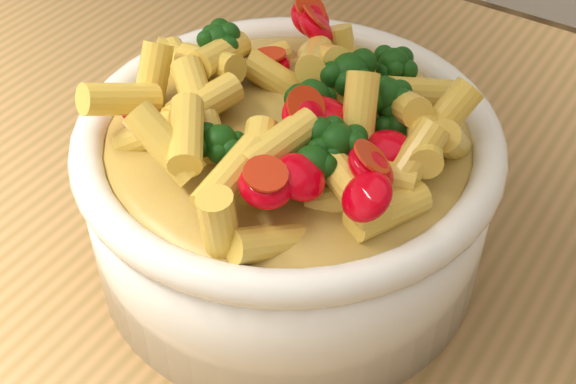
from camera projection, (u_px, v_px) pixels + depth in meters
The scene contains 2 objects.
serving_bowl at pixel (288, 190), 0.51m from camera, with size 0.26×0.26×0.11m.
pasta_salad at pixel (288, 102), 0.46m from camera, with size 0.21×0.21×0.05m.
Camera 1 is at (0.13, -0.30, 1.30)m, focal length 50.00 mm.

